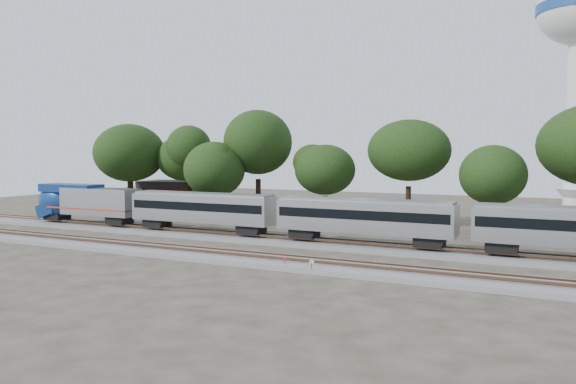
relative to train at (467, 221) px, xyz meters
The scene contains 15 objects.
ground 18.00m from the train, 160.21° to the right, with size 160.00×160.00×0.00m, color #383328.
track_far 16.94m from the train, behind, with size 160.00×5.00×0.73m.
track_near 19.67m from the train, 149.05° to the right, with size 160.00×5.00×0.73m.
train is the anchor object (origin of this frame).
switch_stand_red 16.81m from the train, 136.69° to the right, with size 0.29×0.07×0.92m.
switch_stand_white 15.67m from the train, 127.16° to the right, with size 0.35×0.10×1.11m.
switch_lever 14.82m from the train, 129.98° to the right, with size 0.50×0.30×0.30m, color #512D19.
brick_building 51.96m from the train, 156.47° to the left, with size 10.74×8.27×4.73m.
tree_0 51.67m from the train, 165.41° to the left, with size 9.27×9.27×13.07m.
tree_1 46.28m from the train, 158.54° to the left, with size 8.49×8.49×11.97m.
tree_2 33.88m from the train, 164.13° to the left, with size 7.15×7.15×10.08m.
tree_3 33.13m from the train, 153.59° to the left, with size 10.70×10.70×15.09m.
tree_4 23.89m from the train, 144.17° to the left, with size 7.16×7.16×10.09m.
tree_5 20.31m from the train, 119.23° to the left, with size 9.58×9.58×13.51m.
tree_6 14.14m from the train, 87.56° to the left, with size 6.87×6.87×9.69m.
Camera 1 is at (24.22, -44.53, 9.14)m, focal length 35.00 mm.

